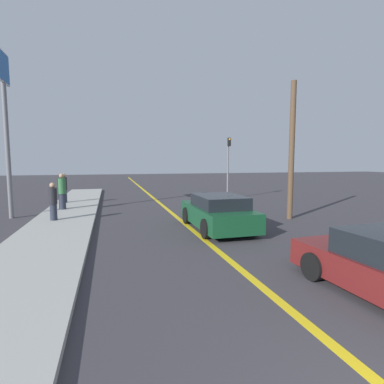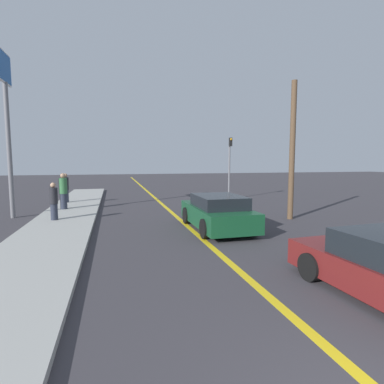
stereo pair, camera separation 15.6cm
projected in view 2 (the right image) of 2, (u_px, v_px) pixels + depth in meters
name	position (u px, v px, depth m)	size (l,w,h in m)	color
road_center_line	(158.00, 201.00, 19.60)	(0.20, 60.00, 0.01)	gold
sidewalk_left	(68.00, 216.00, 13.65)	(2.50, 26.22, 0.14)	#9E9E99
car_ahead_center	(217.00, 212.00, 11.30)	(1.95, 4.12, 1.31)	#144728
pedestrian_near_curb	(54.00, 201.00, 12.35)	(0.33, 0.33, 1.55)	#282D3D
pedestrian_mid_group	(63.00, 191.00, 15.18)	(0.39, 0.39, 1.82)	#282D3D
pedestrian_far_standing	(66.00, 188.00, 17.66)	(0.35, 0.35, 1.72)	#282D3D
traffic_light	(230.00, 162.00, 19.89)	(0.18, 0.40, 4.11)	slate
roadside_sign	(6.00, 100.00, 13.10)	(0.20, 1.55, 7.30)	slate
utility_pole	(292.00, 151.00, 13.06)	(0.24, 0.24, 6.01)	brown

